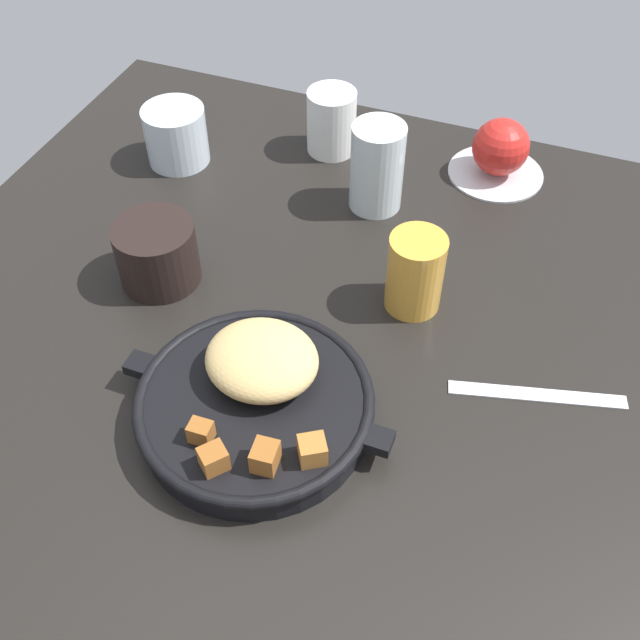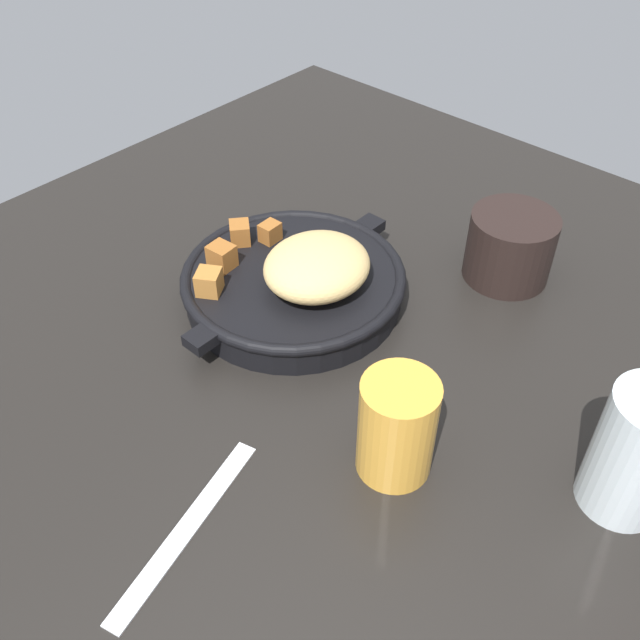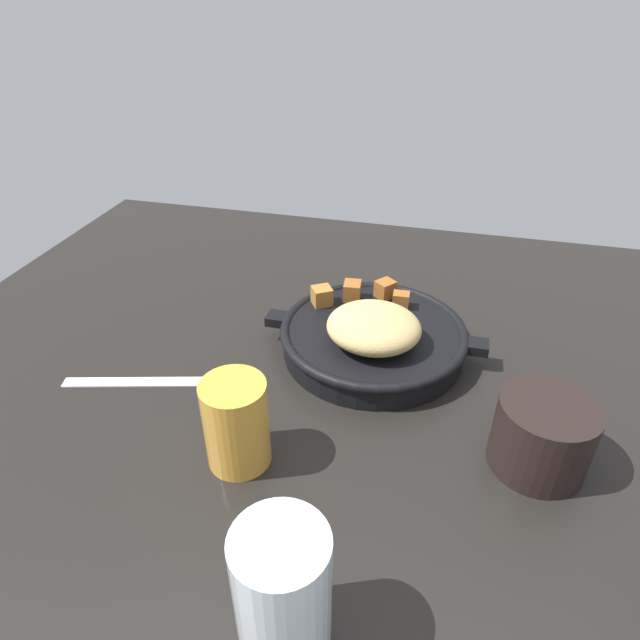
% 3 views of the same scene
% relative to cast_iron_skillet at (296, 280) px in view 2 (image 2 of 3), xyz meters
% --- Properties ---
extents(ground_plane, '(1.03, 0.95, 0.02)m').
position_rel_cast_iron_skillet_xyz_m(ground_plane, '(0.06, 0.08, -0.04)').
color(ground_plane, black).
extents(cast_iron_skillet, '(0.27, 0.23, 0.08)m').
position_rel_cast_iron_skillet_xyz_m(cast_iron_skillet, '(0.00, 0.00, 0.00)').
color(cast_iron_skillet, black).
rests_on(cast_iron_skillet, ground_plane).
extents(butter_knife, '(0.17, 0.06, 0.00)m').
position_rel_cast_iron_skillet_xyz_m(butter_knife, '(0.25, 0.12, -0.03)').
color(butter_knife, silver).
rests_on(butter_knife, ground_plane).
extents(water_glass_tall, '(0.07, 0.07, 0.11)m').
position_rel_cast_iron_skillet_xyz_m(water_glass_tall, '(0.00, 0.35, 0.03)').
color(water_glass_tall, silver).
rests_on(water_glass_tall, ground_plane).
extents(coffee_mug_dark, '(0.09, 0.09, 0.07)m').
position_rel_cast_iron_skillet_xyz_m(coffee_mug_dark, '(-0.18, 0.14, 0.01)').
color(coffee_mug_dark, black).
rests_on(coffee_mug_dark, ground_plane).
extents(juice_glass_amber, '(0.06, 0.06, 0.09)m').
position_rel_cast_iron_skillet_xyz_m(juice_glass_amber, '(0.10, 0.20, 0.02)').
color(juice_glass_amber, gold).
rests_on(juice_glass_amber, ground_plane).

